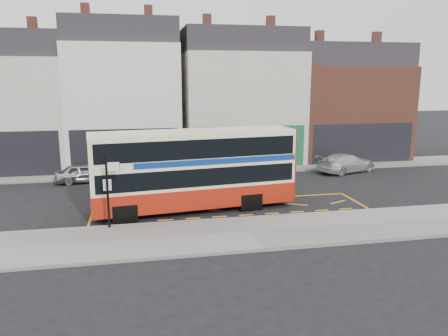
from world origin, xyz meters
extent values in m
plane|color=black|center=(0.00, 0.00, 0.00)|extent=(120.00, 120.00, 0.00)
cube|color=gray|center=(0.00, -2.30, 0.07)|extent=(40.00, 4.00, 0.15)
cube|color=gray|center=(0.00, -0.38, 0.07)|extent=(40.00, 0.15, 0.15)
cube|color=gray|center=(0.00, 11.00, 0.07)|extent=(50.00, 3.00, 0.15)
cube|color=silver|center=(-13.50, 15.00, 4.00)|extent=(8.00, 8.00, 8.00)
cube|color=#28262B|center=(-13.50, 15.00, 8.90)|extent=(8.00, 7.20, 1.80)
cube|color=brown|center=(-11.50, 14.00, 10.20)|extent=(0.60, 0.60, 1.20)
cube|color=black|center=(-13.50, 11.02, 1.60)|extent=(7.36, 0.06, 3.20)
cube|color=black|center=(-13.50, 11.04, 1.40)|extent=(5.60, 0.04, 2.00)
cube|color=white|center=(-5.50, 15.00, 4.50)|extent=(8.00, 8.00, 9.00)
cube|color=#28262B|center=(-5.50, 15.00, 9.90)|extent=(8.00, 7.20, 1.80)
cube|color=brown|center=(-7.90, 14.00, 11.20)|extent=(0.60, 0.60, 1.20)
cube|color=brown|center=(-3.50, 14.00, 11.20)|extent=(0.60, 0.60, 1.20)
cube|color=black|center=(-5.50, 11.02, 1.60)|extent=(7.36, 0.06, 3.20)
cube|color=black|center=(-5.50, 11.04, 1.40)|extent=(5.60, 0.04, 2.00)
cube|color=silver|center=(3.50, 15.00, 4.25)|extent=(9.00, 8.00, 8.50)
cube|color=#28262B|center=(3.50, 15.00, 9.40)|extent=(9.00, 7.20, 1.80)
cube|color=brown|center=(0.80, 14.00, 10.70)|extent=(0.60, 0.60, 1.20)
cube|color=brown|center=(5.75, 14.00, 10.70)|extent=(0.60, 0.60, 1.20)
cube|color=#116536|center=(3.50, 11.02, 1.60)|extent=(8.28, 0.06, 3.20)
cube|color=black|center=(3.50, 11.04, 1.40)|extent=(6.30, 0.04, 2.00)
cube|color=brown|center=(12.50, 15.00, 3.75)|extent=(9.00, 8.00, 7.50)
cube|color=#28262B|center=(12.50, 15.00, 8.40)|extent=(9.00, 7.20, 1.80)
cube|color=brown|center=(9.80, 14.00, 9.70)|extent=(0.60, 0.60, 1.20)
cube|color=brown|center=(14.75, 14.00, 9.70)|extent=(0.60, 0.60, 1.20)
cube|color=black|center=(12.50, 11.02, 1.60)|extent=(8.28, 0.06, 3.20)
cube|color=black|center=(12.50, 11.04, 1.40)|extent=(6.30, 0.04, 2.00)
cube|color=#FFF4C2|center=(-1.87, 1.75, 2.20)|extent=(10.41, 3.51, 3.76)
cube|color=#A11C0D|center=(-1.87, 1.75, 0.83)|extent=(10.45, 3.56, 1.02)
cube|color=#A11C0D|center=(3.18, 2.35, 2.20)|extent=(0.34, 2.35, 3.76)
cube|color=black|center=(-1.87, 1.75, 1.95)|extent=(10.01, 3.52, 0.88)
cube|color=black|center=(-1.87, 1.75, 3.34)|extent=(10.01, 3.52, 0.93)
cube|color=navy|center=(-0.94, 1.86, 2.69)|extent=(8.39, 3.32, 0.28)
cube|color=black|center=(-6.91, 1.14, 1.72)|extent=(0.31, 2.13, 1.48)
cube|color=black|center=(-6.91, 1.14, 3.34)|extent=(0.31, 2.13, 0.93)
cube|color=black|center=(-6.90, 1.14, 2.60)|extent=(0.24, 1.62, 0.32)
cube|color=#FFF4C2|center=(-1.87, 1.75, 4.03)|extent=(10.39, 3.42, 0.11)
cylinder|color=black|center=(-5.33, 0.28, 0.46)|extent=(0.95, 0.37, 0.93)
cylinder|color=black|center=(-5.58, 2.35, 0.46)|extent=(0.95, 0.37, 0.93)
cylinder|color=black|center=(0.93, 1.03, 0.46)|extent=(0.95, 0.37, 0.93)
cylinder|color=black|center=(0.68, 3.10, 0.46)|extent=(0.95, 0.37, 0.93)
cube|color=black|center=(-6.00, -0.60, 1.67)|extent=(0.11, 0.11, 3.04)
cube|color=white|center=(-5.70, -0.58, 2.88)|extent=(0.55, 0.07, 0.45)
cube|color=white|center=(-6.00, -0.54, 2.07)|extent=(0.36, 0.05, 0.51)
imported|color=#98979C|center=(-8.08, 9.08, 0.63)|extent=(3.84, 1.99, 1.25)
imported|color=#44464D|center=(1.20, 9.38, 0.70)|extent=(4.48, 2.38, 1.40)
imported|color=silver|center=(10.00, 8.67, 0.67)|extent=(4.95, 3.27, 1.33)
cylinder|color=black|center=(9.07, 12.48, 0.83)|extent=(0.24, 0.24, 1.67)
camera|label=1|loc=(-4.60, -19.71, 6.70)|focal=35.00mm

